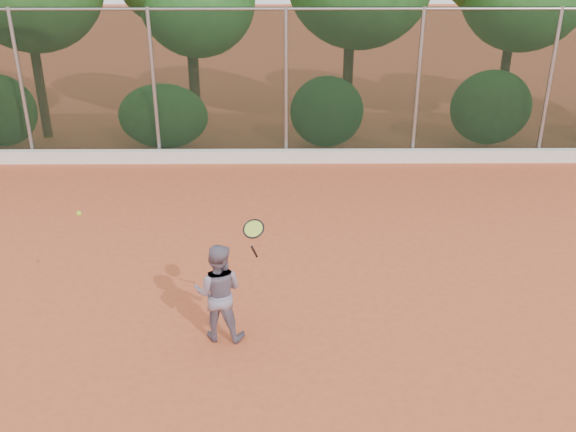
{
  "coord_description": "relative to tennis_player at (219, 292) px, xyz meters",
  "views": [
    {
      "loc": [
        -0.06,
        -7.48,
        5.11
      ],
      "look_at": [
        0.0,
        1.0,
        1.25
      ],
      "focal_mm": 40.0,
      "sensor_mm": 36.0,
      "label": 1
    }
  ],
  "objects": [
    {
      "name": "ground",
      "position": [
        0.93,
        0.2,
        -0.69
      ],
      "size": [
        80.0,
        80.0,
        0.0
      ],
      "primitive_type": "plane",
      "color": "#BE512D",
      "rests_on": "ground"
    },
    {
      "name": "concrete_curb",
      "position": [
        0.93,
        7.02,
        -0.54
      ],
      "size": [
        24.0,
        0.2,
        0.3
      ],
      "primitive_type": "cube",
      "color": "silver",
      "rests_on": "ground"
    },
    {
      "name": "tennis_player",
      "position": [
        0.0,
        0.0,
        0.0
      ],
      "size": [
        0.73,
        0.6,
        1.39
      ],
      "primitive_type": "imported",
      "rotation": [
        0.0,
        0.0,
        3.02
      ],
      "color": "slate",
      "rests_on": "ground"
    },
    {
      "name": "chainlink_fence",
      "position": [
        0.93,
        7.2,
        1.17
      ],
      "size": [
        24.09,
        0.09,
        3.5
      ],
      "color": "black",
      "rests_on": "ground"
    },
    {
      "name": "tennis_racket",
      "position": [
        0.49,
        -0.17,
        0.97
      ],
      "size": [
        0.34,
        0.31,
        0.56
      ],
      "color": "black",
      "rests_on": "ground"
    },
    {
      "name": "tennis_ball_in_flight",
      "position": [
        -1.67,
        -0.05,
        1.17
      ],
      "size": [
        0.06,
        0.06,
        0.06
      ],
      "color": "#ABCF2F",
      "rests_on": "ground"
    }
  ]
}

